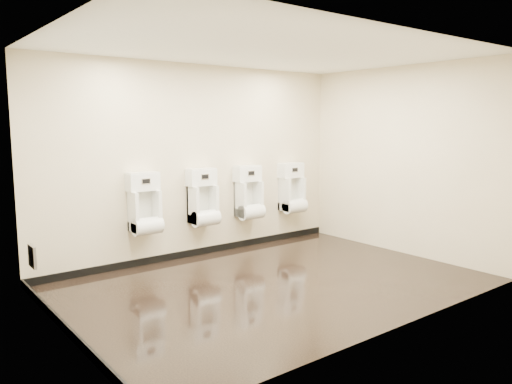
% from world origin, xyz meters
% --- Properties ---
extents(ground, '(5.00, 3.50, 0.00)m').
position_xyz_m(ground, '(0.00, 0.00, 0.00)').
color(ground, black).
rests_on(ground, ground).
extents(ceiling, '(5.00, 3.50, 0.00)m').
position_xyz_m(ceiling, '(0.00, 0.00, 2.80)').
color(ceiling, white).
extents(back_wall, '(5.00, 0.02, 2.80)m').
position_xyz_m(back_wall, '(0.00, 1.75, 1.40)').
color(back_wall, beige).
rests_on(back_wall, ground).
extents(front_wall, '(5.00, 0.02, 2.80)m').
position_xyz_m(front_wall, '(0.00, -1.75, 1.40)').
color(front_wall, beige).
rests_on(front_wall, ground).
extents(left_wall, '(0.02, 3.50, 2.80)m').
position_xyz_m(left_wall, '(-2.50, 0.00, 1.40)').
color(left_wall, beige).
rests_on(left_wall, ground).
extents(right_wall, '(0.02, 3.50, 2.80)m').
position_xyz_m(right_wall, '(2.50, 0.00, 1.40)').
color(right_wall, beige).
rests_on(right_wall, ground).
extents(tile_overlay_left, '(0.01, 3.50, 2.80)m').
position_xyz_m(tile_overlay_left, '(-2.50, 0.00, 1.40)').
color(tile_overlay_left, silver).
rests_on(tile_overlay_left, ground).
extents(skirting_back, '(5.00, 0.02, 0.10)m').
position_xyz_m(skirting_back, '(0.00, 1.74, 0.05)').
color(skirting_back, black).
rests_on(skirting_back, ground).
extents(skirting_left, '(0.02, 3.50, 0.10)m').
position_xyz_m(skirting_left, '(-2.49, 0.00, 0.05)').
color(skirting_left, black).
rests_on(skirting_left, ground).
extents(access_panel, '(0.04, 0.25, 0.25)m').
position_xyz_m(access_panel, '(-2.48, 1.20, 0.50)').
color(access_panel, '#9E9EA3').
rests_on(access_panel, left_wall).
extents(urinal_0, '(0.44, 0.33, 0.82)m').
position_xyz_m(urinal_0, '(-0.93, 1.60, 0.82)').
color(urinal_0, white).
rests_on(urinal_0, back_wall).
extents(urinal_1, '(0.44, 0.33, 0.82)m').
position_xyz_m(urinal_1, '(-0.01, 1.60, 0.82)').
color(urinal_1, white).
rests_on(urinal_1, back_wall).
extents(urinal_2, '(0.44, 0.33, 0.82)m').
position_xyz_m(urinal_2, '(0.82, 1.60, 0.82)').
color(urinal_2, white).
rests_on(urinal_2, back_wall).
extents(urinal_3, '(0.44, 0.33, 0.82)m').
position_xyz_m(urinal_3, '(1.73, 1.60, 0.82)').
color(urinal_3, white).
rests_on(urinal_3, back_wall).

